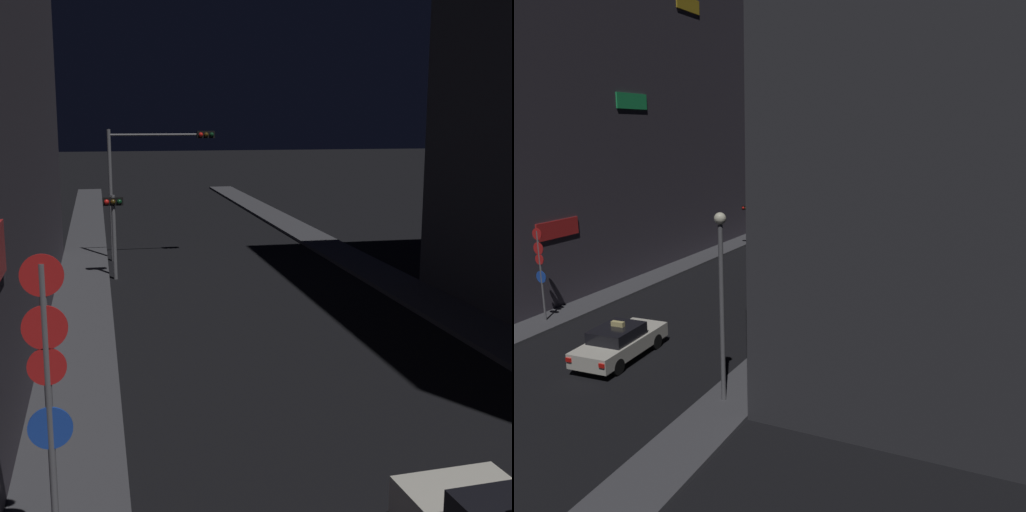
% 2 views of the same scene
% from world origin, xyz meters
% --- Properties ---
extents(sidewalk_left, '(2.01, 71.48, 0.16)m').
position_xyz_m(sidewalk_left, '(-5.94, 33.74, 0.08)').
color(sidewalk_left, '#424247').
rests_on(sidewalk_left, ground_plane).
extents(sidewalk_right, '(2.01, 71.48, 0.16)m').
position_xyz_m(sidewalk_right, '(5.94, 33.74, 0.08)').
color(sidewalk_right, '#424247').
rests_on(sidewalk_right, ground_plane).
extents(traffic_light_overhead, '(4.81, 0.41, 5.93)m').
position_xyz_m(traffic_light_overhead, '(-2.94, 35.91, 4.26)').
color(traffic_light_overhead, slate).
rests_on(traffic_light_overhead, ground_plane).
extents(traffic_light_left_kerb, '(0.80, 0.42, 3.41)m').
position_xyz_m(traffic_light_left_kerb, '(-4.69, 32.05, 2.47)').
color(traffic_light_left_kerb, slate).
rests_on(traffic_light_left_kerb, ground_plane).
extents(sign_pole_left, '(0.59, 0.10, 4.54)m').
position_xyz_m(sign_pole_left, '(-6.00, 12.42, 2.85)').
color(sign_pole_left, slate).
rests_on(sign_pole_left, sidewalk_left).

